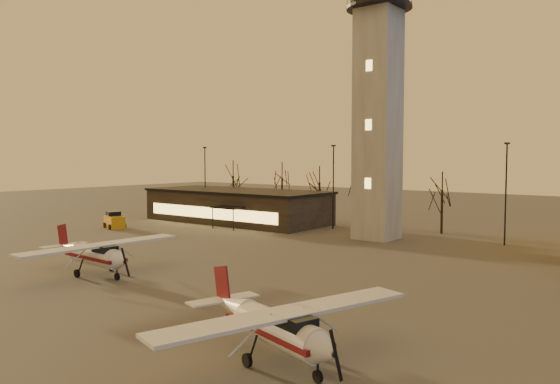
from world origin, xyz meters
name	(u,v)px	position (x,y,z in m)	size (l,w,h in m)	color
ground	(152,295)	(0.00, 0.00, 0.00)	(220.00, 220.00, 0.00)	#3B3836
control_tower	(378,84)	(0.00, 30.00, 16.33)	(6.80, 6.80, 32.60)	gray
terminal	(236,206)	(-21.99, 31.98, 2.16)	(25.40, 12.20, 4.30)	black
light_poles	(386,188)	(0.50, 31.00, 5.41)	(58.50, 12.25, 10.14)	black
tree_row	(318,177)	(-13.70, 39.16, 5.94)	(37.20, 9.20, 8.80)	black
cessna_front	(281,336)	(13.46, -3.95, 1.17)	(9.97, 12.32, 3.42)	beige
cessna_rear	(98,259)	(-7.76, 1.32, 1.18)	(9.90, 12.52, 3.45)	silver
service_cart	(114,222)	(-29.44, 18.02, 0.77)	(3.57, 2.82, 2.02)	#C9840B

